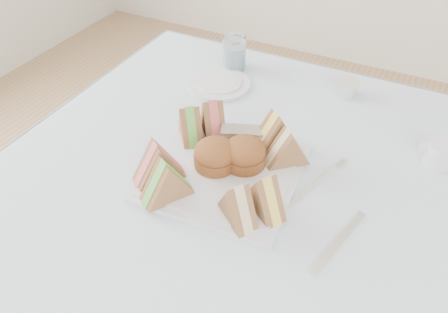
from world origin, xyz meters
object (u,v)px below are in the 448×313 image
at_px(water_glass, 234,53).
at_px(creamer_jug, 440,155).
at_px(table, 235,263).
at_px(serving_plate, 224,172).

bearing_deg(water_glass, creamer_jug, -17.72).
xyz_separation_m(table, creamer_jug, (0.40, 0.19, 0.40)).
xyz_separation_m(serving_plate, water_glass, (-0.18, 0.43, 0.04)).
bearing_deg(table, creamer_jug, 25.83).
xyz_separation_m(water_glass, creamer_jug, (0.59, -0.19, -0.02)).
xyz_separation_m(table, water_glass, (-0.19, 0.38, 0.42)).
distance_m(table, serving_plate, 0.39).
height_order(table, water_glass, water_glass).
height_order(water_glass, creamer_jug, water_glass).
distance_m(water_glass, creamer_jug, 0.62).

